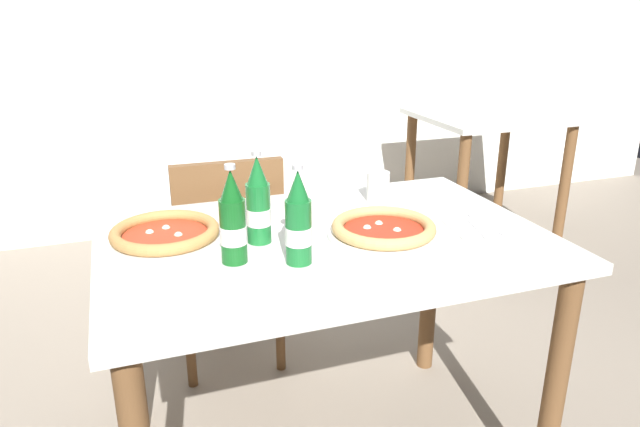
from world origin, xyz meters
name	(u,v)px	position (x,y,z in m)	size (l,w,h in m)	color
back_wall_tiled	(195,11)	(0.00, 2.20, 1.30)	(7.00, 0.10, 2.60)	white
dining_table_main	(326,275)	(0.00, 0.00, 0.64)	(1.20, 0.80, 0.75)	silver
chair_behind_table	(227,251)	(-0.17, 0.61, 0.48)	(0.41, 0.41, 0.85)	brown
dining_table_background	(488,141)	(1.53, 1.44, 0.59)	(0.80, 0.70, 0.75)	silver
pizza_margherita_near	(165,234)	(-0.41, 0.11, 0.77)	(0.31, 0.31, 0.04)	white
pizza_marinara_far	(384,229)	(0.15, -0.05, 0.77)	(0.31, 0.31, 0.04)	white
beer_bottle_left	(258,205)	(-0.18, 0.03, 0.85)	(0.07, 0.07, 0.25)	#196B2D
beer_bottle_center	(298,223)	(-0.12, -0.13, 0.85)	(0.07, 0.07, 0.25)	#196B2D
beer_bottle_right	(233,222)	(-0.27, -0.08, 0.85)	(0.07, 0.07, 0.25)	#14591E
napkin_with_cutlery	(483,228)	(0.43, -0.09, 0.75)	(0.20, 0.20, 0.01)	white
paper_cup	(378,187)	(0.26, 0.23, 0.80)	(0.07, 0.07, 0.10)	white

